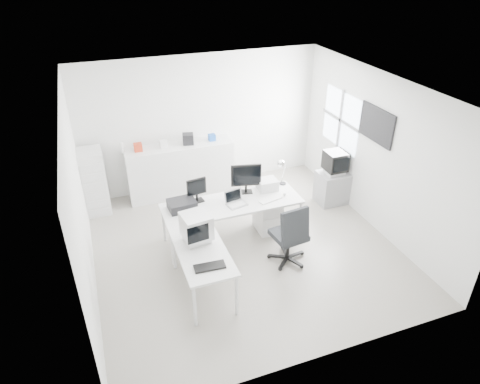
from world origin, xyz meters
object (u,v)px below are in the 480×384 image
object	(u,v)px
office_chair	(289,232)
filing_cabinet	(94,182)
side_desk	(203,270)
drawer_pedestal	(268,215)
tv_cabinet	(332,187)
lcd_monitor_small	(197,190)
crt_tv	(335,163)
laser_printer	(267,184)
crt_monitor	(196,229)
lcd_monitor_large	(246,179)
inkjet_printer	(182,205)
main_desk	(232,221)
laptop	(237,200)
sideboard	(181,169)

from	to	relation	value
office_chair	filing_cabinet	world-z (taller)	filing_cabinet
side_desk	drawer_pedestal	bearing A→B (deg)	36.57
drawer_pedestal	tv_cabinet	size ratio (longest dim) A/B	0.92
side_desk	lcd_monitor_small	size ratio (longest dim) A/B	3.23
crt_tv	laser_printer	bearing A→B (deg)	-169.63
lcd_monitor_small	office_chair	bearing A→B (deg)	-52.16
laser_printer	crt_monitor	size ratio (longest dim) A/B	0.81
lcd_monitor_small	crt_monitor	world-z (taller)	lcd_monitor_small
side_desk	filing_cabinet	xyz separation A→B (m)	(-1.33, 2.88, 0.28)
lcd_monitor_large	tv_cabinet	xyz separation A→B (m)	(1.97, 0.26, -0.70)
crt_monitor	crt_tv	world-z (taller)	crt_monitor
inkjet_printer	lcd_monitor_small	bearing A→B (deg)	23.46
main_desk	office_chair	bearing A→B (deg)	-53.91
office_chair	tv_cabinet	bearing A→B (deg)	33.24
main_desk	laptop	world-z (taller)	laptop
drawer_pedestal	sideboard	world-z (taller)	sideboard
main_desk	laptop	distance (m)	0.49
laser_printer	side_desk	bearing A→B (deg)	-139.87
drawer_pedestal	sideboard	size ratio (longest dim) A/B	0.27
crt_monitor	inkjet_printer	bearing A→B (deg)	82.39
drawer_pedestal	crt_tv	xyz separation A→B (m)	(1.62, 0.46, 0.58)
side_desk	lcd_monitor_small	xyz separation A→B (m)	(0.30, 1.35, 0.59)
side_desk	tv_cabinet	distance (m)	3.56
crt_monitor	main_desk	bearing A→B (deg)	37.39
lcd_monitor_small	tv_cabinet	xyz separation A→B (m)	(2.87, 0.26, -0.64)
drawer_pedestal	inkjet_printer	world-z (taller)	inkjet_printer
lcd_monitor_large	filing_cabinet	size ratio (longest dim) A/B	0.43
main_desk	drawer_pedestal	bearing A→B (deg)	4.09
filing_cabinet	laptop	bearing A→B (deg)	-40.21
laser_printer	filing_cabinet	distance (m)	3.32
lcd_monitor_large	tv_cabinet	distance (m)	2.11
lcd_monitor_small	lcd_monitor_large	distance (m)	0.90
laser_printer	filing_cabinet	world-z (taller)	filing_cabinet
drawer_pedestal	office_chair	xyz separation A→B (m)	(-0.04, -0.95, 0.27)
laser_printer	tv_cabinet	bearing A→B (deg)	10.98
main_desk	lcd_monitor_small	size ratio (longest dim) A/B	5.53
drawer_pedestal	lcd_monitor_large	xyz separation A→B (m)	(-0.35, 0.20, 0.73)
laptop	inkjet_printer	bearing A→B (deg)	155.51
lcd_monitor_small	lcd_monitor_large	bearing A→B (deg)	-8.53
tv_cabinet	side_desk	bearing A→B (deg)	-153.13
main_desk	laptop	bearing A→B (deg)	-63.43
inkjet_printer	laptop	size ratio (longest dim) A/B	1.48
side_desk	tv_cabinet	world-z (taller)	side_desk
sideboard	lcd_monitor_large	bearing A→B (deg)	-64.20
main_desk	crt_monitor	world-z (taller)	crt_monitor
drawer_pedestal	tv_cabinet	world-z (taller)	tv_cabinet
side_desk	laser_printer	bearing A→B (deg)	39.52
inkjet_printer	crt_monitor	xyz separation A→B (m)	(0.00, -0.95, 0.13)
main_desk	sideboard	bearing A→B (deg)	103.46
laptop	crt_monitor	distance (m)	1.18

